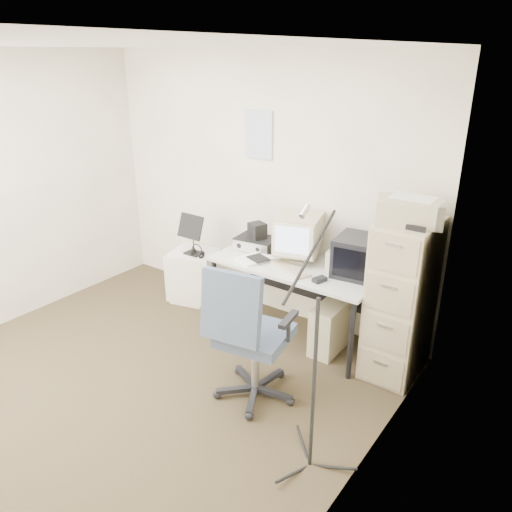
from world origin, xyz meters
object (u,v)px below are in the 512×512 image
Objects in this scene: filing_cabinet at (401,299)px; side_cart at (196,276)px; desk at (295,301)px; office_chair at (255,333)px.

side_cart is (-2.18, -0.02, -0.37)m from filing_cabinet.
filing_cabinet is 0.87× the size of desk.
office_chair is (-0.74, -0.94, -0.10)m from filing_cabinet.
side_cart is at bearing 138.01° from office_chair.
desk is 1.37× the size of office_chair.
filing_cabinet is 1.20m from office_chair.
desk is at bearing -15.25° from side_cart.
filing_cabinet is at bearing 1.81° from desk.
side_cart is at bearing -179.47° from filing_cabinet.
office_chair is 1.95× the size of side_cart.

